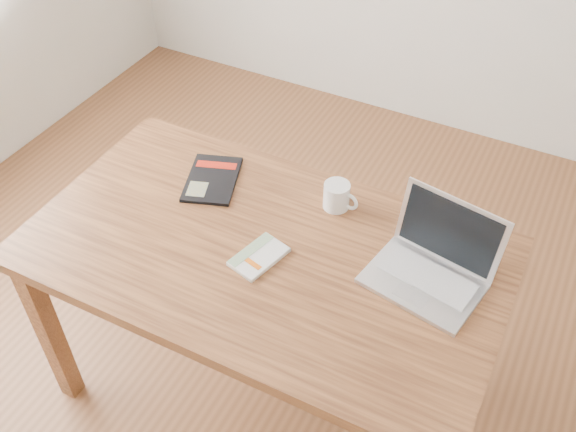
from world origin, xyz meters
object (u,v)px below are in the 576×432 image
at_px(laptop, 432,264).
at_px(coffee_mug, 337,196).
at_px(desk, 264,268).
at_px(black_guidebook, 212,179).
at_px(white_guidebook, 259,257).

bearing_deg(laptop, coffee_mug, 168.78).
xyz_separation_m(desk, coffee_mug, (0.12, 0.26, 0.14)).
relative_size(desk, laptop, 4.03).
relative_size(desk, coffee_mug, 11.92).
relative_size(desk, black_guidebook, 5.09).
distance_m(black_guidebook, coffee_mug, 0.43).
bearing_deg(desk, white_guidebook, -79.68).
distance_m(black_guidebook, laptop, 0.77).
height_order(black_guidebook, coffee_mug, coffee_mug).
bearing_deg(black_guidebook, laptop, -24.59).
distance_m(white_guidebook, coffee_mug, 0.33).
distance_m(laptop, coffee_mug, 0.38).
relative_size(black_guidebook, coffee_mug, 2.34).
bearing_deg(white_guidebook, coffee_mug, 84.99).
xyz_separation_m(desk, black_guidebook, (-0.30, 0.19, 0.10)).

